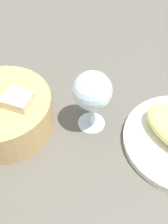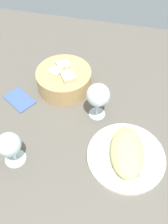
{
  "view_description": "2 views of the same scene",
  "coord_description": "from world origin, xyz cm",
  "px_view_note": "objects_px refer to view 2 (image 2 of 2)",
  "views": [
    {
      "loc": [
        -18.62,
        21.3,
        48.14
      ],
      "look_at": [
        11.27,
        0.06,
        5.61
      ],
      "focal_mm": 47.14,
      "sensor_mm": 36.0,
      "label": 1
    },
    {
      "loc": [
        -38.38,
        -9.53,
        64.61
      ],
      "look_at": [
        7.97,
        1.55,
        4.65
      ],
      "focal_mm": 38.09,
      "sensor_mm": 36.0,
      "label": 2
    }
  ],
  "objects_px": {
    "wine_glass_near": "(98,96)",
    "folded_napkin": "(19,99)",
    "bread_basket": "(64,79)",
    "wine_glass_far": "(9,145)",
    "plate": "(126,156)"
  },
  "relations": [
    {
      "from": "wine_glass_near",
      "to": "folded_napkin",
      "type": "distance_m",
      "value": 0.3
    },
    {
      "from": "wine_glass_near",
      "to": "plate",
      "type": "bearing_deg",
      "value": -140.65
    },
    {
      "from": "wine_glass_far",
      "to": "bread_basket",
      "type": "bearing_deg",
      "value": -10.0
    },
    {
      "from": "bread_basket",
      "to": "wine_glass_far",
      "type": "relative_size",
      "value": 1.67
    },
    {
      "from": "bread_basket",
      "to": "folded_napkin",
      "type": "xyz_separation_m",
      "value": [
        -0.1,
        0.14,
        -0.04
      ]
    },
    {
      "from": "bread_basket",
      "to": "wine_glass_near",
      "type": "distance_m",
      "value": 0.19
    },
    {
      "from": "plate",
      "to": "wine_glass_far",
      "type": "height_order",
      "value": "wine_glass_far"
    },
    {
      "from": "wine_glass_far",
      "to": "wine_glass_near",
      "type": "bearing_deg",
      "value": -42.14
    },
    {
      "from": "bread_basket",
      "to": "wine_glass_far",
      "type": "xyz_separation_m",
      "value": [
        -0.33,
        0.06,
        0.04
      ]
    },
    {
      "from": "folded_napkin",
      "to": "plate",
      "type": "bearing_deg",
      "value": -168.06
    },
    {
      "from": "wine_glass_near",
      "to": "folded_napkin",
      "type": "xyz_separation_m",
      "value": [
        -0.0,
        0.29,
        -0.09
      ]
    },
    {
      "from": "plate",
      "to": "folded_napkin",
      "type": "relative_size",
      "value": 2.12
    },
    {
      "from": "plate",
      "to": "wine_glass_near",
      "type": "relative_size",
      "value": 1.73
    },
    {
      "from": "wine_glass_near",
      "to": "wine_glass_far",
      "type": "height_order",
      "value": "wine_glass_near"
    },
    {
      "from": "folded_napkin",
      "to": "wine_glass_far",
      "type": "bearing_deg",
      "value": 141.62
    }
  ]
}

